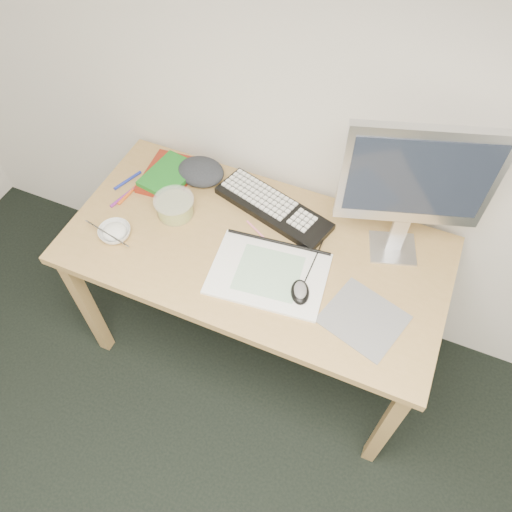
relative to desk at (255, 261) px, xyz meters
The scene contains 18 objects.
desk is the anchor object (origin of this frame).
mousepad 0.47m from the desk, 16.40° to the right, with size 0.25×0.22×0.00m, color slate.
sketchpad 0.16m from the desk, 45.09° to the right, with size 0.40×0.29×0.01m, color silver.
keyboard 0.22m from the desk, 91.79° to the left, with size 0.47×0.15×0.03m, color black.
monitor 0.66m from the desk, 22.54° to the left, with size 0.46×0.19×0.55m.
mouse 0.28m from the desk, 29.82° to the right, with size 0.06×0.10×0.03m, color black.
rice_bowl 0.53m from the desk, 162.91° to the right, with size 0.12×0.12×0.04m, color white.
chopsticks 0.55m from the desk, 160.53° to the right, with size 0.02×0.02×0.21m, color silver.
fruit_tub 0.37m from the desk, behind, with size 0.15×0.15×0.07m, color #DED44E.
book_red 0.52m from the desk, 157.60° to the left, with size 0.18×0.24×0.02m, color maroon.
book_green 0.50m from the desk, 158.51° to the left, with size 0.16×0.22×0.02m, color #1C7120.
cloth_lump 0.44m from the desk, 144.52° to the left, with size 0.16×0.13×0.07m, color #24272B.
pencil_pink 0.10m from the desk, 86.53° to the left, with size 0.01×0.01×0.18m, color pink.
pencil_tan 0.09m from the desk, 107.32° to the right, with size 0.01×0.01×0.20m, color tan.
pencil_black 0.14m from the desk, 23.89° to the left, with size 0.01×0.01×0.18m, color black.
marker_blue 0.62m from the desk, 169.95° to the left, with size 0.01×0.01×0.13m, color #1D2C9D.
marker_orange 0.57m from the desk, behind, with size 0.01×0.01×0.14m, color #DB5619.
marker_purple 0.58m from the desk, behind, with size 0.01×0.01×0.14m, color #7E2487.
Camera 1 is at (0.41, 0.42, 2.20)m, focal length 35.00 mm.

